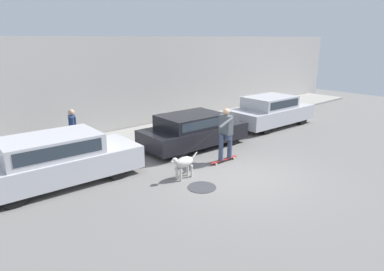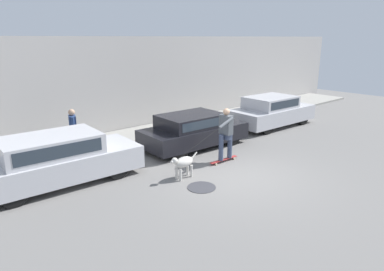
{
  "view_description": "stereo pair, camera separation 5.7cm",
  "coord_description": "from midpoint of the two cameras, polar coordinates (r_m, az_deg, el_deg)",
  "views": [
    {
      "loc": [
        -7.19,
        -6.14,
        3.91
      ],
      "look_at": [
        -0.38,
        1.58,
        0.95
      ],
      "focal_mm": 32.0,
      "sensor_mm": 36.0,
      "label": 1
    },
    {
      "loc": [
        -7.15,
        -6.17,
        3.91
      ],
      "look_at": [
        -0.38,
        1.58,
        0.95
      ],
      "focal_mm": 32.0,
      "sensor_mm": 36.0,
      "label": 2
    }
  ],
  "objects": [
    {
      "name": "ground_plane",
      "position": [
        10.23,
        7.65,
        -6.58
      ],
      "size": [
        36.0,
        36.0,
        0.0
      ],
      "primitive_type": "plane",
      "color": "slate"
    },
    {
      "name": "back_wall",
      "position": [
        14.8,
        -11.91,
        8.21
      ],
      "size": [
        32.0,
        0.3,
        3.96
      ],
      "color": "#B2ADA8",
      "rests_on": "ground_plane"
    },
    {
      "name": "sidewalk_curb",
      "position": [
        14.01,
        -8.62,
        -0.1
      ],
      "size": [
        30.0,
        2.47,
        0.11
      ],
      "color": "gray",
      "rests_on": "ground_plane"
    },
    {
      "name": "parked_car_0",
      "position": [
        10.08,
        -21.42,
        -3.8
      ],
      "size": [
        4.46,
        1.9,
        1.39
      ],
      "rotation": [
        0.0,
        0.0,
        -0.04
      ],
      "color": "black",
      "rests_on": "ground_plane"
    },
    {
      "name": "parked_car_1",
      "position": [
        12.52,
        0.36,
        0.82
      ],
      "size": [
        4.03,
        1.89,
        1.25
      ],
      "rotation": [
        0.0,
        0.0,
        -0.04
      ],
      "color": "black",
      "rests_on": "ground_plane"
    },
    {
      "name": "parked_car_2",
      "position": [
        15.96,
        13.24,
        3.91
      ],
      "size": [
        4.24,
        1.91,
        1.37
      ],
      "rotation": [
        0.0,
        0.0,
        -0.03
      ],
      "color": "black",
      "rests_on": "ground_plane"
    },
    {
      "name": "dog",
      "position": [
        9.77,
        -1.29,
        -4.59
      ],
      "size": [
        1.02,
        0.35,
        0.71
      ],
      "rotation": [
        0.0,
        0.0,
        3.21
      ],
      "color": "beige",
      "rests_on": "ground_plane"
    },
    {
      "name": "skateboarder",
      "position": [
        10.97,
        5.76,
        0.6
      ],
      "size": [
        2.77,
        0.63,
        1.77
      ],
      "rotation": [
        0.0,
        0.0,
        3.12
      ],
      "color": "beige",
      "rests_on": "ground_plane"
    },
    {
      "name": "pedestrian_with_bag",
      "position": [
        12.16,
        -19.07,
        1.03
      ],
      "size": [
        0.34,
        0.69,
        1.52
      ],
      "rotation": [
        0.0,
        0.0,
        -0.32
      ],
      "color": "#3D4760",
      "rests_on": "sidewalk_curb"
    },
    {
      "name": "manhole_cover",
      "position": [
        9.36,
        1.77,
        -8.62
      ],
      "size": [
        0.78,
        0.78,
        0.01
      ],
      "color": "#38383D",
      "rests_on": "ground_plane"
    }
  ]
}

